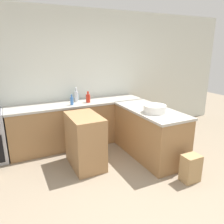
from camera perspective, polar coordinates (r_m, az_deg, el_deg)
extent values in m
plane|color=gray|center=(3.04, 4.92, -23.09)|extent=(14.00, 14.00, 0.00)
cube|color=silver|center=(4.64, -10.44, 8.91)|extent=(8.00, 0.06, 2.70)
cube|color=olive|center=(4.55, -8.68, -3.19)|extent=(2.68, 0.60, 0.85)
cube|color=#ADA89E|center=(4.42, -8.93, 2.24)|extent=(2.71, 0.63, 0.04)
cube|color=olive|center=(4.09, 9.68, -5.53)|extent=(0.66, 1.49, 0.85)
cube|color=#ADA89E|center=(3.94, 9.98, 0.47)|extent=(0.69, 1.52, 0.04)
cube|color=#997047|center=(3.69, -7.07, -7.52)|extent=(0.48, 0.79, 0.89)
cylinder|color=white|center=(3.73, 11.10, 0.84)|extent=(0.38, 0.38, 0.13)
cylinder|color=#338CBF|center=(4.57, -9.24, 3.90)|extent=(0.08, 0.08, 0.15)
cylinder|color=#338CBF|center=(4.55, -9.30, 5.17)|extent=(0.04, 0.04, 0.06)
cylinder|color=silver|center=(4.46, -9.34, 3.99)|extent=(0.08, 0.08, 0.21)
cylinder|color=silver|center=(4.43, -9.43, 5.80)|extent=(0.04, 0.04, 0.08)
cylinder|color=#386BB7|center=(4.22, -10.45, 2.80)|extent=(0.06, 0.06, 0.14)
cylinder|color=#386BB7|center=(4.20, -10.52, 4.14)|extent=(0.03, 0.03, 0.06)
cylinder|color=red|center=(4.37, -6.26, 3.55)|extent=(0.09, 0.09, 0.16)
cylinder|color=red|center=(4.35, -6.31, 4.97)|extent=(0.04, 0.04, 0.06)
cube|color=#A88456|center=(3.56, 19.85, -13.66)|extent=(0.27, 0.20, 0.42)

